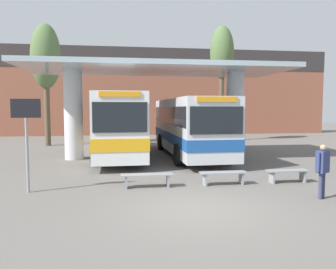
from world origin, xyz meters
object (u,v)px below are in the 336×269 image
at_px(transit_bus_left_bay, 119,122).
at_px(poplar_tree_behind_right, 46,58).
at_px(waiting_bench_far_platform, 223,175).
at_px(info_sign_platform, 26,126).
at_px(pedestrian_waiting, 323,166).
at_px(poplar_tree_behind_left, 222,55).
at_px(waiting_bench_near_pillar, 288,173).
at_px(waiting_bench_mid_platform, 147,177).
at_px(transit_bus_center_bay, 189,124).

height_order(transit_bus_left_bay, poplar_tree_behind_right, poplar_tree_behind_right).
bearing_deg(waiting_bench_far_platform, info_sign_platform, -178.91).
relative_size(transit_bus_left_bay, poplar_tree_behind_right, 1.28).
bearing_deg(waiting_bench_far_platform, transit_bus_left_bay, 114.90).
distance_m(pedestrian_waiting, poplar_tree_behind_left, 18.42).
distance_m(waiting_bench_far_platform, info_sign_platform, 6.79).
bearing_deg(poplar_tree_behind_right, info_sign_platform, -80.58).
height_order(waiting_bench_near_pillar, waiting_bench_far_platform, same).
xyz_separation_m(waiting_bench_near_pillar, poplar_tree_behind_right, (-11.26, 13.65, 5.93)).
bearing_deg(pedestrian_waiting, poplar_tree_behind_left, 51.70).
bearing_deg(waiting_bench_near_pillar, info_sign_platform, -179.20).
bearing_deg(poplar_tree_behind_right, poplar_tree_behind_left, 6.09).
relative_size(waiting_bench_mid_platform, poplar_tree_behind_left, 0.19).
xyz_separation_m(transit_bus_left_bay, transit_bus_center_bay, (3.93, -0.79, -0.10)).
bearing_deg(transit_bus_center_bay, poplar_tree_behind_right, -36.72).
bearing_deg(waiting_bench_near_pillar, waiting_bench_mid_platform, 180.00).
distance_m(waiting_bench_mid_platform, waiting_bench_far_platform, 2.70).
distance_m(waiting_bench_far_platform, poplar_tree_behind_right, 17.31).
relative_size(info_sign_platform, poplar_tree_behind_left, 0.32).
xyz_separation_m(waiting_bench_far_platform, info_sign_platform, (-6.55, -0.12, 1.80)).
bearing_deg(waiting_bench_near_pillar, poplar_tree_behind_right, 129.51).
distance_m(transit_bus_left_bay, transit_bus_center_bay, 4.01).
bearing_deg(transit_bus_center_bay, poplar_tree_behind_left, -120.03).
relative_size(waiting_bench_far_platform, poplar_tree_behind_left, 0.18).
relative_size(waiting_bench_mid_platform, pedestrian_waiting, 1.09).
height_order(transit_bus_left_bay, transit_bus_center_bay, transit_bus_left_bay).
relative_size(transit_bus_center_bay, waiting_bench_near_pillar, 6.84).
relative_size(transit_bus_left_bay, waiting_bench_near_pillar, 7.40).
height_order(waiting_bench_near_pillar, info_sign_platform, info_sign_platform).
distance_m(transit_bus_left_bay, info_sign_platform, 8.56).
height_order(transit_bus_left_bay, info_sign_platform, transit_bus_left_bay).
xyz_separation_m(pedestrian_waiting, poplar_tree_behind_left, (2.27, 17.24, 6.06)).
height_order(info_sign_platform, poplar_tree_behind_left, poplar_tree_behind_left).
xyz_separation_m(waiting_bench_near_pillar, poplar_tree_behind_left, (2.21, 15.09, 6.72)).
bearing_deg(info_sign_platform, waiting_bench_mid_platform, 1.86).
bearing_deg(poplar_tree_behind_left, transit_bus_left_bay, -139.32).
xyz_separation_m(transit_bus_left_bay, poplar_tree_behind_right, (-5.15, 5.72, 4.36)).
distance_m(transit_bus_center_bay, info_sign_platform, 9.96).
bearing_deg(poplar_tree_behind_left, waiting_bench_far_platform, -107.07).
bearing_deg(info_sign_platform, poplar_tree_behind_right, 99.42).
distance_m(transit_bus_left_bay, pedestrian_waiting, 11.80).
bearing_deg(transit_bus_center_bay, waiting_bench_mid_platform, 66.47).
bearing_deg(waiting_bench_mid_platform, poplar_tree_behind_right, 114.17).
bearing_deg(waiting_bench_far_platform, transit_bus_center_bay, 88.01).
distance_m(waiting_bench_mid_platform, poplar_tree_behind_left, 18.07).
height_order(waiting_bench_mid_platform, pedestrian_waiting, pedestrian_waiting).
distance_m(transit_bus_left_bay, waiting_bench_far_platform, 8.89).
relative_size(waiting_bench_near_pillar, waiting_bench_mid_platform, 0.84).
height_order(info_sign_platform, pedestrian_waiting, info_sign_platform).
bearing_deg(poplar_tree_behind_right, pedestrian_waiting, -54.70).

